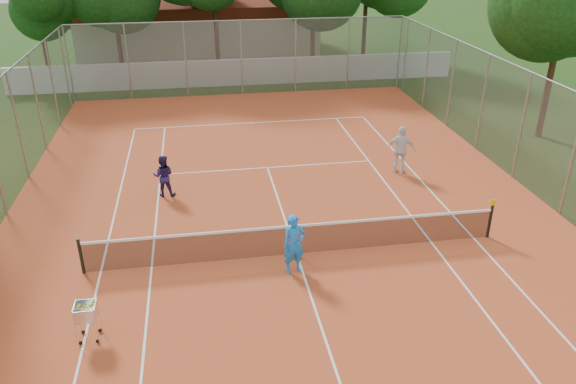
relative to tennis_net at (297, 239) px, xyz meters
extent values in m
plane|color=#18340E|center=(0.00, 0.00, -0.51)|extent=(120.00, 120.00, 0.00)
cube|color=#BA4C24|center=(0.00, 0.00, -0.50)|extent=(18.00, 34.00, 0.02)
cube|color=white|center=(0.00, 0.00, -0.49)|extent=(10.98, 23.78, 0.01)
cube|color=black|center=(0.00, 0.00, 0.00)|extent=(11.88, 0.10, 0.98)
cube|color=slate|center=(0.00, 0.00, 1.49)|extent=(18.00, 34.00, 4.00)
cube|color=silver|center=(0.00, 19.00, 0.24)|extent=(26.00, 0.30, 1.50)
cube|color=beige|center=(-2.00, 29.00, 1.69)|extent=(16.40, 9.00, 4.40)
imported|color=#1B7EE8|center=(-0.23, -0.87, 0.37)|extent=(0.70, 0.53, 1.73)
imported|color=#271B52|center=(-3.87, 4.57, 0.25)|extent=(0.79, 0.65, 1.49)
imported|color=silver|center=(4.94, 5.14, 0.44)|extent=(1.18, 0.86, 1.85)
cube|color=silver|center=(-5.35, -2.82, 0.03)|extent=(0.56, 0.56, 1.03)
camera|label=1|loc=(-2.52, -13.64, 8.22)|focal=35.00mm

